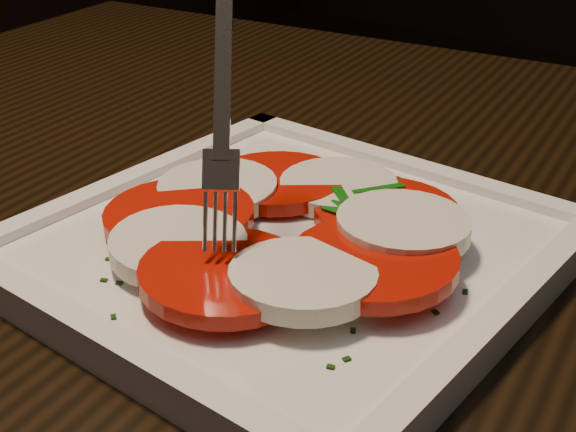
# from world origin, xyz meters

# --- Properties ---
(table) EXTENTS (1.29, 0.94, 0.75)m
(table) POSITION_xyz_m (-0.21, -0.06, 0.65)
(table) COLOR black
(table) RESTS_ON ground
(plate) EXTENTS (0.28, 0.28, 0.01)m
(plate) POSITION_xyz_m (-0.27, -0.13, 0.76)
(plate) COLOR white
(plate) RESTS_ON table
(caprese_salad) EXTENTS (0.21, 0.23, 0.02)m
(caprese_salad) POSITION_xyz_m (-0.27, -0.13, 0.77)
(caprese_salad) COLOR #C20E04
(caprese_salad) RESTS_ON plate
(fork) EXTENTS (0.08, 0.09, 0.14)m
(fork) POSITION_xyz_m (-0.30, -0.15, 0.86)
(fork) COLOR white
(fork) RESTS_ON caprese_salad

